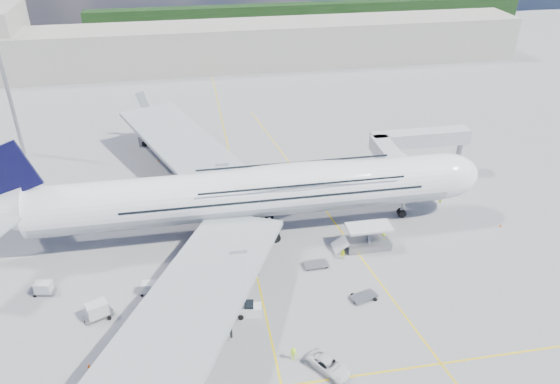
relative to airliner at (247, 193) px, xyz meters
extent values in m
plane|color=gray|center=(-0.26, -10.00, -6.87)|extent=(300.00, 300.00, 0.00)
cube|color=yellow|center=(-0.26, -10.00, -6.86)|extent=(0.25, 220.00, 0.01)
cube|color=yellow|center=(13.74, 0.00, -6.86)|extent=(14.16, 99.06, 0.01)
cylinder|color=white|center=(-0.26, 0.00, -0.07)|extent=(62.00, 7.20, 7.20)
cylinder|color=#9EA0A5|center=(-0.26, 0.00, -0.22)|extent=(60.76, 7.13, 7.13)
ellipsoid|color=white|center=(7.74, 0.00, 1.91)|extent=(36.00, 6.84, 3.76)
ellipsoid|color=white|center=(30.74, 0.00, -0.07)|extent=(11.52, 7.20, 7.20)
ellipsoid|color=black|center=(33.98, 0.00, 0.53)|extent=(3.84, 4.16, 1.44)
cube|color=#999EA3|center=(-8.26, 20.00, -1.27)|extent=(25.49, 39.15, 3.35)
cube|color=#999EA3|center=(-8.26, -20.00, -1.27)|extent=(25.49, 39.15, 3.35)
cylinder|color=#B7BABF|center=(-3.26, 12.50, -3.67)|extent=(5.20, 3.50, 3.50)
cylinder|color=#B7BABF|center=(-7.76, 23.00, -3.67)|extent=(5.20, 3.50, 3.50)
cylinder|color=#B7BABF|center=(-3.26, -12.50, -3.67)|extent=(5.20, 3.50, 3.50)
cylinder|color=#B7BABF|center=(-7.76, -23.00, -3.67)|extent=(5.20, 3.50, 3.50)
cylinder|color=gray|center=(24.74, 0.00, -4.67)|extent=(0.44, 0.44, 3.80)
cylinder|color=black|center=(24.74, 0.00, -6.22)|extent=(1.30, 0.90, 1.30)
cylinder|color=gray|center=(-0.26, 0.00, -4.67)|extent=(0.56, 0.56, 3.80)
cylinder|color=black|center=(-0.26, 3.20, -6.12)|extent=(1.50, 0.90, 1.50)
cube|color=#B7B7BC|center=(24.74, 8.60, 0.23)|extent=(3.00, 10.00, 2.60)
cube|color=#B7B7BC|center=(32.74, 13.60, 0.23)|extent=(18.00, 3.00, 2.60)
cylinder|color=gray|center=(26.74, 11.60, -3.32)|extent=(0.80, 0.80, 7.10)
cylinder|color=black|center=(26.74, 11.60, -6.42)|extent=(0.90, 0.80, 0.90)
cylinder|color=gray|center=(40.74, 13.60, -3.32)|extent=(1.00, 1.00, 7.10)
cube|color=gray|center=(40.74, 13.60, -6.47)|extent=(2.00, 2.00, 0.80)
cylinder|color=#B7B7BC|center=(24.74, 4.80, 0.23)|extent=(3.60, 3.60, 2.80)
cube|color=silver|center=(16.74, -7.10, -3.37)|extent=(6.50, 3.20, 0.35)
cube|color=gray|center=(16.74, -7.10, -6.32)|extent=(6.50, 3.20, 1.10)
cube|color=gray|center=(16.74, -7.10, -4.82)|extent=(0.22, 1.99, 3.00)
cylinder|color=black|center=(14.14, -8.30, -6.52)|extent=(0.70, 0.30, 0.70)
cube|color=silver|center=(12.54, -7.10, -5.87)|extent=(2.16, 2.60, 1.60)
cylinder|color=gray|center=(-40.26, 35.00, 5.63)|extent=(0.70, 0.70, 25.00)
cube|color=#B2AD9E|center=(-0.26, 85.00, -0.87)|extent=(180.00, 16.00, 12.00)
cube|color=#193814|center=(39.74, 130.00, -2.87)|extent=(160.00, 6.00, 8.00)
cube|color=gray|center=(-20.74, -15.53, -6.47)|extent=(3.89, 3.09, 0.21)
cylinder|color=black|center=(-22.11, -16.22, -6.62)|extent=(0.50, 0.21, 0.50)
cylinder|color=black|center=(-19.36, -14.84, -6.62)|extent=(0.50, 0.21, 0.50)
cube|color=silver|center=(-20.74, -15.53, -5.55)|extent=(3.01, 2.60, 1.72)
cube|color=gray|center=(-6.62, -16.18, -6.55)|extent=(3.07, 2.40, 0.16)
cylinder|color=black|center=(-7.71, -16.72, -6.67)|extent=(0.40, 0.16, 0.40)
cylinder|color=black|center=(-5.53, -15.63, -6.67)|extent=(0.40, 0.16, 0.40)
cube|color=silver|center=(-6.62, -16.18, -5.83)|extent=(2.37, 2.03, 1.36)
cube|color=gray|center=(-14.50, -12.01, -6.55)|extent=(2.90, 1.87, 0.16)
cylinder|color=black|center=(-15.58, -12.55, -6.67)|extent=(0.40, 0.16, 0.40)
cylinder|color=black|center=(-13.42, -11.47, -6.67)|extent=(0.40, 0.16, 0.40)
cube|color=silver|center=(-14.50, -12.01, -5.83)|extent=(2.18, 1.66, 1.35)
cube|color=gray|center=(-28.16, -9.66, -6.54)|extent=(3.00, 1.92, 0.17)
cylinder|color=black|center=(-29.28, -10.22, -6.66)|extent=(0.41, 0.17, 0.41)
cylinder|color=black|center=(-27.04, -9.10, -6.66)|extent=(0.41, 0.17, 0.41)
cube|color=silver|center=(-28.16, -9.66, -5.80)|extent=(2.25, 1.71, 1.40)
cube|color=gray|center=(8.18, -10.29, -6.47)|extent=(3.47, 1.93, 0.20)
cylinder|color=black|center=(6.81, -10.97, -6.62)|extent=(0.50, 0.20, 0.50)
cylinder|color=black|center=(9.54, -9.61, -6.62)|extent=(0.50, 0.20, 0.50)
cube|color=gray|center=(12.73, -18.00, -6.48)|extent=(3.77, 2.81, 0.20)
cylinder|color=black|center=(11.38, -18.67, -6.62)|extent=(0.49, 0.20, 0.49)
cylinder|color=black|center=(14.07, -17.32, -6.62)|extent=(0.49, 0.20, 0.49)
cube|color=white|center=(-2.27, -18.42, -6.08)|extent=(3.33, 1.93, 1.46)
cube|color=black|center=(-2.27, -18.42, -5.19)|extent=(1.32, 1.50, 0.56)
cylinder|color=black|center=(-3.39, -19.04, -6.51)|extent=(0.72, 0.28, 0.72)
cylinder|color=black|center=(-1.15, -17.80, -6.51)|extent=(0.72, 0.28, 0.72)
cube|color=gray|center=(-6.00, 19.88, -6.01)|extent=(5.93, 3.97, 1.71)
cube|color=white|center=(-6.60, 19.88, -4.39)|extent=(4.61, 3.51, 1.88)
cube|color=white|center=(-3.86, 19.88, -5.24)|extent=(2.16, 2.40, 1.37)
cube|color=black|center=(-3.26, 19.88, -5.07)|extent=(0.76, 1.64, 0.77)
cylinder|color=black|center=(-4.11, 18.90, -6.40)|extent=(0.94, 0.30, 0.94)
cylinder|color=black|center=(-7.88, 20.86, -6.40)|extent=(0.94, 0.30, 0.94)
cube|color=#F15F0C|center=(-6.60, 19.88, -4.99)|extent=(4.66, 3.57, 0.43)
cube|color=gray|center=(-14.61, 35.83, -5.78)|extent=(7.38, 3.54, 2.18)
cube|color=white|center=(-15.38, 35.83, -3.70)|extent=(5.55, 3.40, 2.40)
cube|color=white|center=(-11.88, 35.83, -4.80)|extent=(2.28, 2.75, 1.75)
cube|color=black|center=(-11.12, 35.83, -4.58)|extent=(0.45, 2.18, 0.98)
cylinder|color=black|center=(-12.21, 34.57, -6.27)|extent=(1.20, 0.38, 1.20)
cylinder|color=black|center=(-17.01, 37.08, -6.27)|extent=(1.20, 0.38, 1.20)
imported|color=silver|center=(5.26, -28.64, -6.15)|extent=(4.94, 5.61, 1.44)
imported|color=#D5F019|center=(32.56, 2.57, -6.09)|extent=(0.63, 0.47, 1.55)
imported|color=#E3F219|center=(12.31, -9.45, -5.99)|extent=(1.06, 0.98, 1.76)
imported|color=#A3E017|center=(-12.77, -19.20, -5.92)|extent=(0.63, 1.17, 1.89)
imported|color=#C9FF1A|center=(19.59, -5.99, -5.96)|extent=(0.91, 1.05, 1.82)
imported|color=#AFFF1A|center=(1.69, -26.56, -5.98)|extent=(1.26, 0.88, 1.77)
cone|color=#F15F0C|center=(38.94, -5.62, -6.63)|extent=(0.37, 0.37, 0.48)
cube|color=#F15F0C|center=(38.94, -5.62, -6.86)|extent=(0.32, 0.32, 0.03)
cone|color=#F15F0C|center=(-0.92, 20.04, -6.58)|extent=(0.46, 0.46, 0.58)
cube|color=#F15F0C|center=(-0.92, 20.04, -6.85)|extent=(0.39, 0.39, 0.03)
cone|color=#F15F0C|center=(-14.08, 26.68, -6.61)|extent=(0.40, 0.40, 0.51)
cube|color=#F15F0C|center=(-14.08, 26.68, -6.85)|extent=(0.34, 0.34, 0.03)
cone|color=#F15F0C|center=(-3.77, -16.04, -6.57)|extent=(0.47, 0.47, 0.59)
cube|color=#F15F0C|center=(-3.77, -16.04, -6.85)|extent=(0.40, 0.40, 0.03)
cone|color=#F15F0C|center=(-20.93, -23.58, -6.61)|extent=(0.40, 0.40, 0.51)
cube|color=#F15F0C|center=(-20.93, -23.58, -6.85)|extent=(0.35, 0.35, 0.03)
camera|label=1|loc=(-7.50, -69.51, 40.43)|focal=35.00mm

